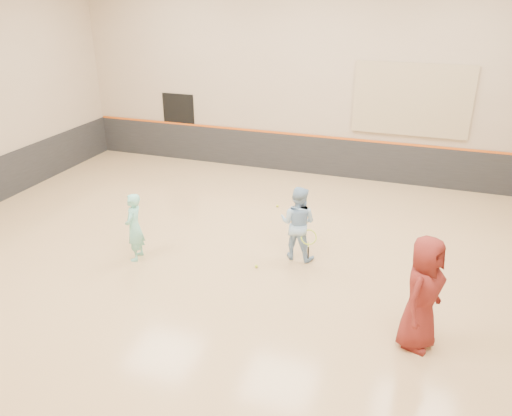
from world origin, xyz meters
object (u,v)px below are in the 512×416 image
(girl, at_px, (134,227))
(instructor, at_px, (298,223))
(young_man, at_px, (422,293))
(spare_racket, at_px, (302,199))

(girl, relative_size, instructor, 0.92)
(girl, xyz_separation_m, instructor, (3.24, 1.18, 0.07))
(young_man, bearing_deg, instructor, 71.40)
(instructor, height_order, young_man, young_man)
(instructor, relative_size, young_man, 0.84)
(spare_racket, bearing_deg, young_man, -58.33)
(girl, height_order, instructor, instructor)
(girl, distance_m, spare_racket, 5.06)
(spare_racket, bearing_deg, instructor, -77.77)
(young_man, xyz_separation_m, spare_racket, (-3.25, 5.27, -0.94))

